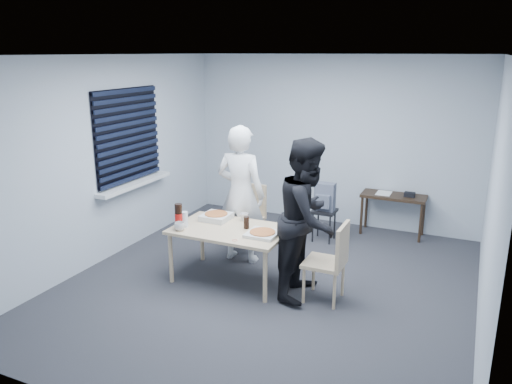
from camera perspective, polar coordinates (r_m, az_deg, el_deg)
The scene contains 19 objects.
room at distance 6.93m, azimuth -14.18°, elevation 5.38°, with size 5.00×5.00×5.00m.
dining_table at distance 5.86m, azimuth -2.96°, elevation -4.74°, with size 1.32×0.84×0.64m.
chair_far at distance 6.83m, azimuth -0.80°, elevation -2.31°, with size 0.42×0.42×0.89m.
chair_right at distance 5.44m, azimuth 8.72°, elevation -7.38°, with size 0.42×0.42×0.89m.
person_white at distance 6.34m, azimuth -1.76°, elevation -0.25°, with size 0.65×0.42×1.77m, color white.
person_black at distance 5.45m, azimuth 5.90°, elevation -3.04°, with size 0.86×0.47×1.77m, color black.
side_table at distance 7.58m, azimuth 15.44°, elevation -0.89°, with size 0.92×0.41×0.61m.
stool at distance 7.21m, azimuth 7.79°, elevation -2.88°, with size 0.33×0.33×0.46m.
backpack at distance 7.11m, azimuth 7.85°, elevation -0.58°, with size 0.28×0.21×0.40m.
pizza_box_a at distance 6.14m, azimuth -4.56°, elevation -2.81°, with size 0.33×0.33×0.08m.
pizza_box_b at distance 5.61m, azimuth 0.75°, elevation -4.77°, with size 0.34×0.34×0.05m.
mug_a at distance 5.82m, azimuth -8.71°, elevation -3.91°, with size 0.12×0.12×0.10m, color silver.
mug_b at distance 6.08m, azimuth -1.37°, elevation -2.87°, with size 0.10×0.10×0.09m, color silver.
cola_glass at distance 5.81m, azimuth -1.11°, elevation -3.52°, with size 0.07×0.07×0.14m, color black.
soda_bottle at distance 5.89m, azimuth -8.83°, elevation -2.75°, with size 0.09×0.09×0.29m.
plastic_cups at distance 5.92m, azimuth -8.15°, elevation -3.11°, with size 0.08×0.08×0.18m, color silver.
rubber_band at distance 5.48m, azimuth -2.45°, elevation -5.52°, with size 0.06×0.06×0.00m, color red.
papers at distance 7.60m, azimuth 14.40°, elevation -0.12°, with size 0.21×0.29×0.00m, color white.
black_box at distance 7.51m, azimuth 17.14°, elevation -0.28°, with size 0.15×0.11×0.06m, color black.
Camera 1 is at (2.07, -4.93, 2.64)m, focal length 35.00 mm.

